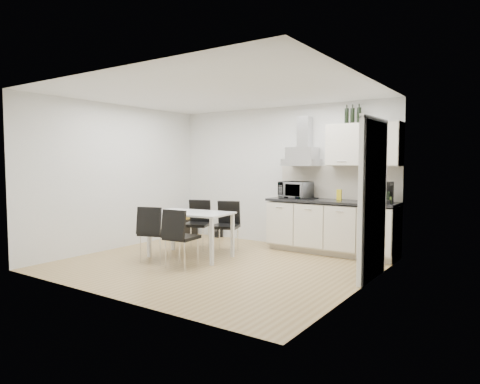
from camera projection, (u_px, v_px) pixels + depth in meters
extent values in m
plane|color=tan|center=(217.00, 264.00, 6.57)|extent=(4.50, 4.50, 0.00)
cube|color=silver|center=(280.00, 176.00, 8.12)|extent=(4.50, 0.10, 2.60)
cube|color=silver|center=(109.00, 186.00, 4.83)|extent=(4.50, 0.10, 2.60)
cube|color=silver|center=(118.00, 177.00, 7.74)|extent=(0.10, 4.00, 2.60)
cube|color=silver|center=(363.00, 184.00, 5.21)|extent=(0.10, 4.00, 2.60)
plane|color=white|center=(216.00, 93.00, 6.39)|extent=(4.50, 4.50, 0.00)
cube|color=white|center=(373.00, 201.00, 5.70)|extent=(0.08, 1.04, 2.10)
cube|color=beige|center=(331.00, 250.00, 7.35)|extent=(2.16, 0.52, 0.10)
cube|color=beige|center=(331.00, 226.00, 7.29)|extent=(2.20, 0.60, 0.76)
cube|color=black|center=(331.00, 201.00, 7.25)|extent=(2.22, 0.64, 0.04)
cube|color=beige|center=(338.00, 182.00, 7.47)|extent=(2.20, 0.02, 0.58)
cube|color=beige|center=(364.00, 145.00, 7.01)|extent=(1.20, 0.35, 0.70)
cube|color=silver|center=(302.00, 157.00, 7.61)|extent=(0.60, 0.46, 0.30)
cube|color=silver|center=(305.00, 132.00, 7.67)|extent=(0.22, 0.20, 0.55)
imported|color=silver|center=(296.00, 188.00, 7.60)|extent=(0.58, 0.37, 0.37)
cube|color=yellow|center=(339.00, 195.00, 7.27)|extent=(0.08, 0.04, 0.18)
cylinder|color=brown|center=(386.00, 200.00, 6.69)|extent=(0.04, 0.04, 0.11)
cylinder|color=#4C6626|center=(390.00, 200.00, 6.65)|extent=(0.04, 0.04, 0.11)
cylinder|color=black|center=(347.00, 115.00, 7.14)|extent=(0.07, 0.07, 0.32)
cylinder|color=black|center=(353.00, 114.00, 7.09)|extent=(0.07, 0.07, 0.32)
cylinder|color=black|center=(359.00, 114.00, 7.03)|extent=(0.07, 0.07, 0.32)
cube|color=white|center=(191.00, 213.00, 7.01)|extent=(1.39, 0.89, 0.03)
cube|color=white|center=(149.00, 235.00, 7.03)|extent=(0.06, 0.06, 0.72)
cube|color=white|center=(212.00, 242.00, 6.46)|extent=(0.06, 0.06, 0.72)
cube|color=white|center=(173.00, 230.00, 7.60)|extent=(0.06, 0.06, 0.72)
cube|color=white|center=(233.00, 235.00, 7.03)|extent=(0.06, 0.06, 0.72)
cube|color=black|center=(185.00, 225.00, 9.10)|extent=(0.25, 0.57, 0.47)
cube|color=gold|center=(189.00, 217.00, 9.02)|extent=(0.02, 0.51, 0.07)
cube|color=black|center=(218.00, 231.00, 8.93)|extent=(0.17, 0.15, 0.27)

